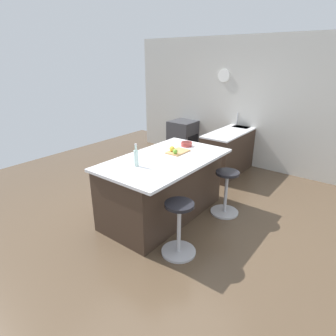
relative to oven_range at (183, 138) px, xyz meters
The scene contains 12 objects.
ground_plane 3.16m from the oven_range, 27.58° to the left, with size 8.13×8.13×0.00m, color brown.
interior_partition_left 1.77m from the oven_range, 103.57° to the left, with size 0.15×5.86×2.77m.
sink_cabinet 1.44m from the oven_range, 90.17° to the left, with size 2.18×0.60×1.17m.
oven_range is the anchor object (origin of this frame).
kitchen_island 2.99m from the oven_range, 29.18° to the left, with size 1.99×1.16×0.95m.
stool_by_window 2.97m from the oven_range, 48.15° to the left, with size 0.44×0.44×0.71m.
stool_middle 3.92m from the oven_range, 34.36° to the left, with size 0.44×0.44×0.71m.
cutting_board 2.77m from the oven_range, 33.19° to the left, with size 0.36×0.24×0.02m, color tan.
apple_green 2.91m from the oven_range, 32.51° to the left, with size 0.07×0.07×0.07m, color #609E2D.
apple_yellow 2.80m from the oven_range, 31.31° to the left, with size 0.09×0.09×0.09m, color gold.
water_bottle 3.46m from the oven_range, 24.19° to the left, with size 0.06×0.06×0.31m.
fruit_bowl 2.44m from the oven_range, 36.24° to the left, with size 0.18×0.18×0.07m.
Camera 1 is at (2.87, 2.47, 2.33)m, focal length 30.10 mm.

